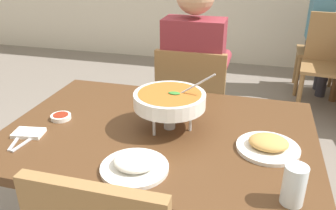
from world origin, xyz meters
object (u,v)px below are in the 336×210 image
(chair_bg_middle, at_px, (330,46))
(chair_bg_window, at_px, (328,58))
(appetizer_plate, at_px, (268,145))
(sauce_dish, at_px, (61,117))
(rice_plate, at_px, (133,165))
(diner_main, at_px, (194,70))
(chair_diner_main, at_px, (192,107))
(patron_bg_middle, at_px, (323,23))
(dining_table_main, at_px, (159,150))
(curry_bowl, at_px, (170,100))
(drink_glass, at_px, (294,187))

(chair_bg_middle, relative_size, chair_bg_window, 1.00)
(appetizer_plate, bearing_deg, sauce_dish, 178.48)
(rice_plate, bearing_deg, chair_bg_window, 67.48)
(diner_main, relative_size, rice_plate, 5.46)
(chair_diner_main, relative_size, rice_plate, 3.75)
(rice_plate, distance_m, patron_bg_middle, 3.00)
(dining_table_main, height_order, rice_plate, rice_plate)
(diner_main, bearing_deg, chair_bg_middle, 58.85)
(curry_bowl, distance_m, chair_bg_middle, 2.76)
(curry_bowl, bearing_deg, dining_table_main, -141.63)
(drink_glass, distance_m, chair_bg_window, 2.51)
(patron_bg_middle, bearing_deg, chair_bg_window, -86.17)
(chair_diner_main, xyz_separation_m, drink_glass, (0.52, -1.07, 0.28))
(chair_bg_middle, xyz_separation_m, chair_bg_window, (-0.08, -0.45, 0.00))
(appetizer_plate, bearing_deg, diner_main, 118.74)
(sauce_dish, bearing_deg, patron_bg_middle, 60.90)
(drink_glass, relative_size, chair_bg_middle, 0.14)
(rice_plate, height_order, chair_bg_window, chair_bg_window)
(curry_bowl, relative_size, appetizer_plate, 1.39)
(patron_bg_middle, bearing_deg, curry_bowl, -110.32)
(chair_bg_window, distance_m, patron_bg_middle, 0.48)
(chair_diner_main, xyz_separation_m, rice_plate, (-0.00, -1.04, 0.25))
(diner_main, xyz_separation_m, chair_bg_middle, (1.08, 1.79, -0.24))
(diner_main, height_order, patron_bg_middle, same)
(drink_glass, xyz_separation_m, chair_bg_window, (0.48, 2.45, -0.28))
(diner_main, xyz_separation_m, curry_bowl, (0.04, -0.74, 0.12))
(dining_table_main, relative_size, appetizer_plate, 5.40)
(diner_main, height_order, appetizer_plate, diner_main)
(chair_diner_main, bearing_deg, drink_glass, -64.23)
(chair_diner_main, height_order, curry_bowl, curry_bowl)
(rice_plate, xyz_separation_m, patron_bg_middle, (0.97, 2.84, -0.01))
(chair_bg_middle, bearing_deg, dining_table_main, -112.87)
(curry_bowl, distance_m, sauce_dish, 0.51)
(appetizer_plate, relative_size, chair_bg_middle, 0.27)
(rice_plate, relative_size, chair_bg_middle, 0.27)
(rice_plate, bearing_deg, chair_diner_main, 89.75)
(chair_bg_window, bearing_deg, patron_bg_middle, 93.83)
(diner_main, relative_size, sauce_dish, 14.56)
(patron_bg_middle, bearing_deg, sauce_dish, -119.10)
(dining_table_main, relative_size, patron_bg_middle, 0.99)
(chair_diner_main, height_order, appetizer_plate, chair_diner_main)
(rice_plate, height_order, patron_bg_middle, patron_bg_middle)
(diner_main, bearing_deg, sauce_dish, -119.89)
(curry_bowl, xyz_separation_m, appetizer_plate, (0.41, -0.07, -0.11))
(appetizer_plate, bearing_deg, chair_bg_window, 75.73)
(dining_table_main, bearing_deg, chair_bg_window, 64.80)
(dining_table_main, height_order, chair_bg_middle, chair_bg_middle)
(dining_table_main, bearing_deg, chair_bg_middle, 67.13)
(patron_bg_middle, bearing_deg, rice_plate, -108.93)
(sauce_dish, xyz_separation_m, drink_glass, (0.97, -0.31, 0.05))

